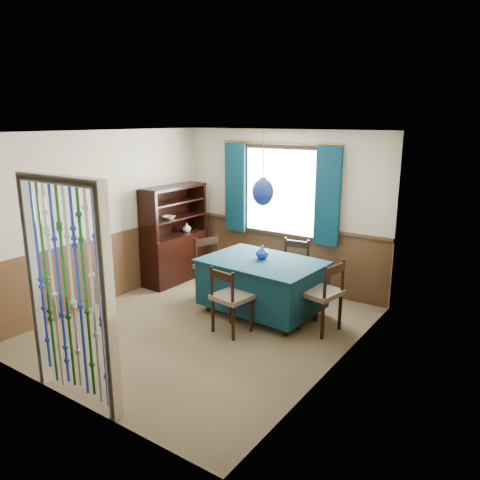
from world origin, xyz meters
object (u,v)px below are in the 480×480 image
Objects in this scene: dining_table at (262,283)px; vase_sideboard at (187,227)px; vase_table at (262,253)px; bowl_shelf at (169,217)px; pendant_lamp at (263,192)px; chair_right at (322,294)px; sideboard at (175,248)px; chair_far at (292,268)px; chair_left at (213,267)px; chair_near at (230,298)px.

dining_table is 2.03m from vase_sideboard.
vase_table is at bearing -16.21° from vase_sideboard.
bowl_shelf is (-1.88, 0.19, 0.67)m from dining_table.
pendant_lamp is 0.87m from vase_table.
chair_right is 0.59× the size of sideboard.
bowl_shelf is at bearing 174.23° from pendant_lamp.
chair_left reaches higher than chair_far.
vase_table is 1.03× the size of vase_sideboard.
vase_table is (-0.12, -0.67, 0.38)m from chair_far.
bowl_shelf is at bearing 177.36° from dining_table.
pendant_lamp is 5.81× the size of vase_sideboard.
bowl_shelf is (-0.99, 0.14, 0.62)m from chair_left.
pendant_lamp is (-0.92, 0.04, 1.22)m from chair_right.
chair_right is at bearing 130.58° from chair_far.
sideboard reaches higher than bowl_shelf.
chair_right is 2.90m from sideboard.
chair_left is 0.59× the size of sideboard.
dining_table is 0.93m from chair_right.
chair_near is at bearing -26.49° from bowl_shelf.
vase_table is (-0.05, 0.08, 0.41)m from dining_table.
chair_far is 1.20m from chair_left.
chair_right is at bearing 0.78° from dining_table.
bowl_shelf is (-1.88, 0.19, -0.60)m from pendant_lamp.
chair_far is at bearing 142.76° from chair_left.
pendant_lamp reaches higher than chair_far.
dining_table is at bearing -5.77° from bowl_shelf.
chair_far is (0.07, 0.74, 0.03)m from dining_table.
sideboard is at bearing -90.23° from chair_left.
chair_near is 0.93× the size of chair_left.
chair_left is 1.00× the size of chair_right.
chair_near is at bearing 137.41° from chair_right.
chair_left is 4.38× the size of bowl_shelf.
chair_left is at bearing -177.99° from vase_table.
vase_table reaches higher than chair_near.
chair_near is 2.20m from bowl_shelf.
vase_table reaches higher than chair_far.
pendant_lamp is at bearing 104.01° from chair_left.
chair_far reaches higher than dining_table.
pendant_lamp is (0.00, 0.75, 1.25)m from chair_near.
chair_right is at bearing 104.35° from chair_left.
chair_near is 1.19m from chair_left.
chair_left is (-0.97, -0.70, 0.03)m from chair_far.
chair_near is at bearing -87.21° from dining_table.
bowl_shelf is 0.48m from vase_sideboard.
chair_far is 4.15× the size of bowl_shelf.
bowl_shelf is (-2.81, 0.23, 0.62)m from chair_right.
vase_sideboard is (0.00, 0.42, -0.24)m from bowl_shelf.
chair_left is 1.17m from bowl_shelf.
sideboard reaches higher than chair_right.
chair_near is 4.07× the size of bowl_shelf.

